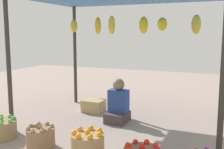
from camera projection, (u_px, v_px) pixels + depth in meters
ground_plane at (124, 124)px, 4.85m from camera, size 14.00×14.00×0.00m
market_stall_structure at (126, 6)px, 4.57m from camera, size 3.47×2.33×2.20m
vendor_person at (118, 105)px, 4.94m from camera, size 0.36×0.44×0.78m
basket_green_apples at (1, 129)px, 4.18m from camera, size 0.45×0.45×0.33m
basket_potatoes at (41, 137)px, 3.85m from camera, size 0.39×0.39×0.33m
basket_oranges at (88, 143)px, 3.64m from camera, size 0.44×0.44×0.33m
wooden_crate_near_vendor at (94, 106)px, 5.63m from camera, size 0.36×0.32×0.22m
wooden_crate_stacked_rear at (94, 106)px, 5.60m from camera, size 0.41×0.35×0.24m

